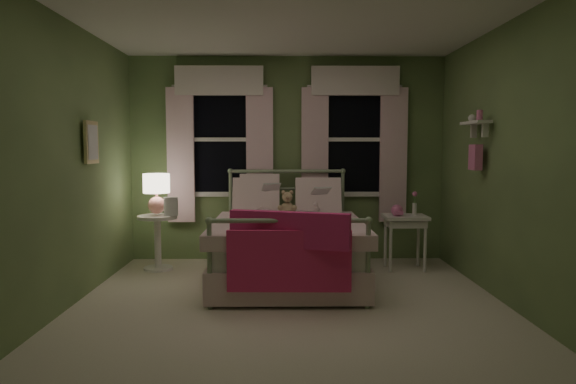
{
  "coord_description": "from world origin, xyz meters",
  "views": [
    {
      "loc": [
        -0.08,
        -4.5,
        1.45
      ],
      "look_at": [
        -0.01,
        0.67,
        1.0
      ],
      "focal_mm": 32.0,
      "sensor_mm": 36.0,
      "label": 1
    }
  ],
  "objects_px": {
    "table_lamp": "(157,190)",
    "child_right": "(311,195)",
    "teddy_bear": "(287,206)",
    "nightstand_left": "(158,235)",
    "child_left": "(263,188)",
    "nightstand_right": "(405,224)",
    "bed": "(287,246)"
  },
  "relations": [
    {
      "from": "child_right",
      "to": "nightstand_left",
      "type": "height_order",
      "value": "child_right"
    },
    {
      "from": "nightstand_left",
      "to": "nightstand_right",
      "type": "bearing_deg",
      "value": -0.83
    },
    {
      "from": "nightstand_right",
      "to": "child_right",
      "type": "bearing_deg",
      "value": -177.89
    },
    {
      "from": "child_right",
      "to": "nightstand_left",
      "type": "distance_m",
      "value": 1.88
    },
    {
      "from": "child_right",
      "to": "nightstand_right",
      "type": "distance_m",
      "value": 1.17
    },
    {
      "from": "teddy_bear",
      "to": "table_lamp",
      "type": "xyz_separation_m",
      "value": [
        -1.54,
        0.24,
        0.16
      ]
    },
    {
      "from": "table_lamp",
      "to": "nightstand_right",
      "type": "xyz_separation_m",
      "value": [
        2.93,
        -0.04,
        -0.4
      ]
    },
    {
      "from": "bed",
      "to": "child_right",
      "type": "height_order",
      "value": "child_right"
    },
    {
      "from": "child_right",
      "to": "teddy_bear",
      "type": "distance_m",
      "value": 0.34
    },
    {
      "from": "child_right",
      "to": "teddy_bear",
      "type": "xyz_separation_m",
      "value": [
        -0.28,
        -0.16,
        -0.1
      ]
    },
    {
      "from": "nightstand_left",
      "to": "bed",
      "type": "bearing_deg",
      "value": -18.66
    },
    {
      "from": "table_lamp",
      "to": "child_right",
      "type": "bearing_deg",
      "value": -2.64
    },
    {
      "from": "child_left",
      "to": "teddy_bear",
      "type": "xyz_separation_m",
      "value": [
        0.28,
        -0.16,
        -0.18
      ]
    },
    {
      "from": "child_left",
      "to": "child_right",
      "type": "bearing_deg",
      "value": -163.23
    },
    {
      "from": "child_left",
      "to": "nightstand_right",
      "type": "bearing_deg",
      "value": -161.83
    },
    {
      "from": "bed",
      "to": "child_right",
      "type": "relative_size",
      "value": 3.13
    },
    {
      "from": "bed",
      "to": "child_left",
      "type": "distance_m",
      "value": 0.79
    },
    {
      "from": "child_left",
      "to": "nightstand_left",
      "type": "bearing_deg",
      "value": 12.95
    },
    {
      "from": "child_right",
      "to": "nightstand_left",
      "type": "bearing_deg",
      "value": 23.71
    },
    {
      "from": "table_lamp",
      "to": "child_left",
      "type": "bearing_deg",
      "value": -3.82
    },
    {
      "from": "nightstand_right",
      "to": "teddy_bear",
      "type": "bearing_deg",
      "value": -171.87
    },
    {
      "from": "nightstand_left",
      "to": "child_right",
      "type": "bearing_deg",
      "value": -2.64
    },
    {
      "from": "child_left",
      "to": "table_lamp",
      "type": "height_order",
      "value": "child_left"
    },
    {
      "from": "bed",
      "to": "table_lamp",
      "type": "distance_m",
      "value": 1.71
    },
    {
      "from": "table_lamp",
      "to": "nightstand_right",
      "type": "relative_size",
      "value": 0.74
    },
    {
      "from": "child_right",
      "to": "table_lamp",
      "type": "height_order",
      "value": "child_right"
    },
    {
      "from": "child_left",
      "to": "child_right",
      "type": "xyz_separation_m",
      "value": [
        0.56,
        0.0,
        -0.08
      ]
    },
    {
      "from": "child_left",
      "to": "nightstand_right",
      "type": "xyz_separation_m",
      "value": [
        1.68,
        0.04,
        -0.43
      ]
    },
    {
      "from": "child_left",
      "to": "child_right",
      "type": "distance_m",
      "value": 0.57
    },
    {
      "from": "teddy_bear",
      "to": "nightstand_left",
      "type": "xyz_separation_m",
      "value": [
        -1.54,
        0.24,
        -0.37
      ]
    },
    {
      "from": "bed",
      "to": "nightstand_right",
      "type": "relative_size",
      "value": 3.18
    },
    {
      "from": "child_left",
      "to": "table_lamp",
      "type": "xyz_separation_m",
      "value": [
        -1.26,
        0.08,
        -0.02
      ]
    }
  ]
}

